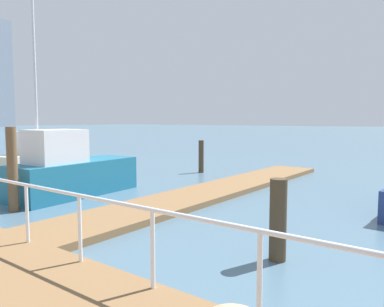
% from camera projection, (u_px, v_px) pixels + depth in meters
% --- Properties ---
extents(floating_dock, '(15.38, 2.00, 0.18)m').
position_uv_depth(floating_dock, '(212.00, 191.00, 13.17)').
color(floating_dock, olive).
rests_on(floating_dock, ground_plane).
extents(boardwalk_railing, '(0.06, 27.76, 1.08)m').
position_uv_depth(boardwalk_railing, '(79.00, 209.00, 5.76)').
color(boardwalk_railing, white).
rests_on(boardwalk_railing, boardwalk).
extents(dock_piling_0, '(0.28, 0.28, 2.41)m').
position_uv_depth(dock_piling_0, '(12.00, 169.00, 10.57)').
color(dock_piling_0, brown).
rests_on(dock_piling_0, ground_plane).
extents(dock_piling_1, '(0.32, 0.32, 1.54)m').
position_uv_depth(dock_piling_1, '(278.00, 220.00, 6.88)').
color(dock_piling_1, '#473826').
rests_on(dock_piling_1, ground_plane).
extents(dock_piling_2, '(0.26, 0.26, 1.61)m').
position_uv_depth(dock_piling_2, '(201.00, 156.00, 18.46)').
color(dock_piling_2, '#473826').
rests_on(dock_piling_2, ground_plane).
extents(moored_boat_1, '(4.24, 2.33, 9.79)m').
position_uv_depth(moored_boat_1, '(37.00, 159.00, 17.25)').
color(moored_boat_1, beige).
rests_on(moored_boat_1, ground_plane).
extents(moored_boat_2, '(4.63, 1.92, 2.29)m').
position_uv_depth(moored_boat_2, '(71.00, 171.00, 12.80)').
color(moored_boat_2, '#1E6B8C').
rests_on(moored_boat_2, ground_plane).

